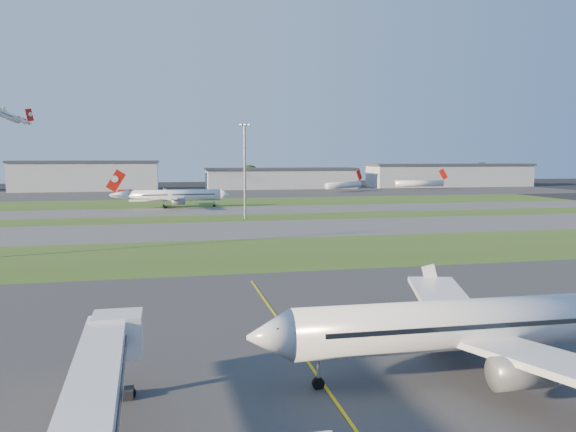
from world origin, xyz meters
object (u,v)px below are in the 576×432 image
object	(u,v)px
jet_bridge	(90,413)
mini_jet_far	(420,183)
mini_jet_near	(344,185)
airliner_parked	(488,324)
airliner_taxiing	(174,196)
light_mast_centre	(245,164)

from	to	relation	value
jet_bridge	mini_jet_far	bearing A→B (deg)	61.33
mini_jet_near	airliner_parked	bearing A→B (deg)	-140.74
airliner_parked	airliner_taxiing	bearing A→B (deg)	98.87
jet_bridge	mini_jet_far	size ratio (longest dim) A/B	0.94
mini_jet_far	light_mast_centre	size ratio (longest dim) A/B	1.11
airliner_taxiing	mini_jet_far	size ratio (longest dim) A/B	1.29
jet_bridge	light_mast_centre	bearing A→B (deg)	78.62
light_mast_centre	mini_jet_near	bearing A→B (deg)	60.09
jet_bridge	airliner_taxiing	bearing A→B (deg)	87.69
light_mast_centre	mini_jet_far	bearing A→B (deg)	48.12
mini_jet_far	airliner_parked	bearing A→B (deg)	-108.66
airliner_parked	light_mast_centre	xyz separation A→B (m)	(-2.57, 114.09, 10.79)
jet_bridge	airliner_parked	size ratio (longest dim) A/B	0.73
mini_jet_far	jet_bridge	bearing A→B (deg)	-113.01
airliner_taxiing	light_mast_centre	xyz separation A→B (m)	(18.31, -37.98, 10.78)
airliner_parked	light_mast_centre	bearing A→B (deg)	92.34
airliner_parked	airliner_taxiing	xyz separation A→B (m)	(-20.87, 152.07, 0.01)
airliner_parked	mini_jet_far	size ratio (longest dim) A/B	1.28
jet_bridge	airliner_parked	bearing A→B (deg)	18.48
mini_jet_near	light_mast_centre	xyz separation A→B (m)	(-64.40, -111.93, 11.53)
jet_bridge	light_mast_centre	distance (m)	126.17
airliner_parked	mini_jet_near	distance (m)	234.32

